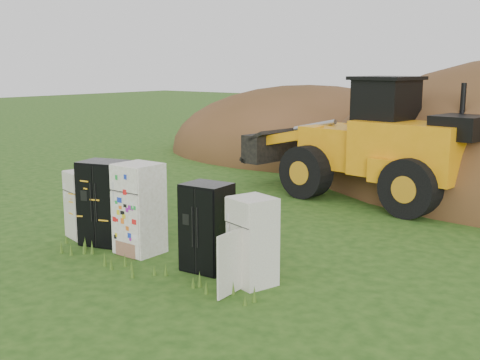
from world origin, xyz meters
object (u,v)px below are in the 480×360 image
object	(u,v)px
fridge_black_right	(207,227)
wheel_loader	(358,137)
fridge_open_door	(253,241)
fridge_leftmost	(84,204)
fridge_sticker	(139,209)
fridge_black_side	(105,203)

from	to	relation	value
fridge_black_right	wheel_loader	bearing A→B (deg)	90.90
fridge_black_right	fridge_open_door	xyz separation A→B (m)	(1.14, -0.08, -0.05)
fridge_leftmost	fridge_open_door	size ratio (longest dim) A/B	0.97
fridge_leftmost	fridge_black_right	distance (m)	3.66
fridge_leftmost	fridge_sticker	xyz separation A→B (m)	(1.85, -0.01, 0.18)
fridge_black_side	fridge_leftmost	bearing A→B (deg)	161.74
fridge_leftmost	fridge_black_right	bearing A→B (deg)	14.92
wheel_loader	fridge_black_side	bearing A→B (deg)	-98.57
fridge_black_side	fridge_sticker	xyz separation A→B (m)	(1.08, 0.02, 0.03)
fridge_leftmost	fridge_open_door	xyz separation A→B (m)	(4.79, -0.04, 0.03)
fridge_black_right	fridge_open_door	bearing A→B (deg)	-9.05
fridge_black_side	wheel_loader	distance (m)	8.05
fridge_leftmost	wheel_loader	xyz separation A→B (m)	(2.85, 7.70, 1.01)
fridge_black_side	fridge_black_right	bearing A→B (deg)	-14.99
fridge_black_side	fridge_sticker	size ratio (longest dim) A/B	0.97
fridge_black_side	fridge_sticker	distance (m)	1.08
fridge_black_side	fridge_black_right	distance (m)	2.89
fridge_sticker	fridge_black_right	xyz separation A→B (m)	(1.81, 0.05, -0.10)
fridge_leftmost	wheel_loader	distance (m)	8.27
fridge_black_right	fridge_open_door	distance (m)	1.14
fridge_black_side	fridge_open_door	distance (m)	4.03
fridge_open_door	wheel_loader	world-z (taller)	wheel_loader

